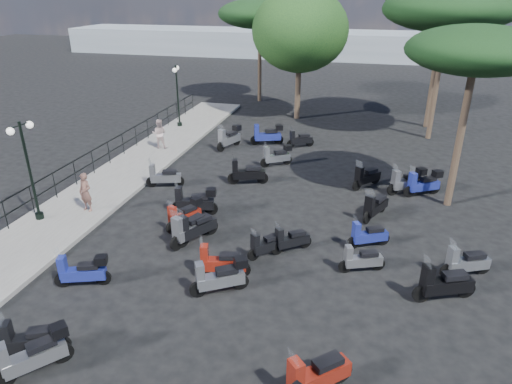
% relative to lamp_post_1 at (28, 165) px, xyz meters
% --- Properties ---
extents(ground, '(120.00, 120.00, 0.00)m').
position_rel_lamp_post_1_xyz_m(ground, '(7.25, 1.01, -2.28)').
color(ground, black).
rests_on(ground, ground).
extents(sidewalk, '(3.00, 30.00, 0.15)m').
position_rel_lamp_post_1_xyz_m(sidewalk, '(0.75, 4.01, -2.20)').
color(sidewalk, slate).
rests_on(sidewalk, ground).
extents(railing, '(0.04, 26.04, 1.10)m').
position_rel_lamp_post_1_xyz_m(railing, '(-0.55, 3.81, -1.38)').
color(railing, black).
rests_on(railing, sidewalk).
extents(lamp_post_1, '(0.34, 1.10, 3.73)m').
position_rel_lamp_post_1_xyz_m(lamp_post_1, '(0.00, 0.00, 0.00)').
color(lamp_post_1, black).
rests_on(lamp_post_1, sidewalk).
extents(lamp_post_2, '(0.46, 1.06, 3.68)m').
position_rel_lamp_post_1_xyz_m(lamp_post_2, '(0.17, 12.79, -0.03)').
color(lamp_post_2, black).
rests_on(lamp_post_2, sidewalk).
extents(woman, '(0.62, 0.47, 1.53)m').
position_rel_lamp_post_1_xyz_m(woman, '(1.37, 1.05, -1.36)').
color(woman, brown).
rests_on(woman, sidewalk).
extents(pedestrian_far, '(0.86, 0.73, 1.56)m').
position_rel_lamp_post_1_xyz_m(pedestrian_far, '(0.83, 8.64, -1.35)').
color(pedestrian_far, beige).
rests_on(pedestrian_far, sidewalk).
extents(scooter_0, '(1.57, 0.86, 1.33)m').
position_rel_lamp_post_1_xyz_m(scooter_0, '(4.38, -5.88, -1.81)').
color(scooter_0, black).
rests_on(scooter_0, ground).
extents(scooter_1, '(1.56, 0.79, 1.29)m').
position_rel_lamp_post_1_xyz_m(scooter_1, '(3.92, -3.10, -1.79)').
color(scooter_1, black).
rests_on(scooter_1, ground).
extents(scooter_2, '(0.92, 1.77, 1.48)m').
position_rel_lamp_post_1_xyz_m(scooter_2, '(6.00, 0.01, -1.76)').
color(scooter_2, black).
rests_on(scooter_2, ground).
extents(scooter_3, '(1.80, 0.71, 1.45)m').
position_rel_lamp_post_1_xyz_m(scooter_3, '(5.40, 2.03, -1.73)').
color(scooter_3, black).
rests_on(scooter_3, ground).
extents(scooter_4, '(1.62, 0.74, 1.33)m').
position_rel_lamp_post_1_xyz_m(scooter_4, '(3.11, 4.19, -1.81)').
color(scooter_4, black).
rests_on(scooter_4, ground).
extents(scooter_5, '(0.96, 1.78, 1.49)m').
position_rel_lamp_post_1_xyz_m(scooter_5, '(4.30, 9.91, -1.71)').
color(scooter_5, black).
rests_on(scooter_5, ground).
extents(scooter_7, '(1.24, 1.45, 1.39)m').
position_rel_lamp_post_1_xyz_m(scooter_7, '(4.81, -6.32, -1.75)').
color(scooter_7, black).
rests_on(scooter_7, ground).
extents(scooter_8, '(1.05, 1.61, 1.43)m').
position_rel_lamp_post_1_xyz_m(scooter_8, '(6.18, 0.16, -1.78)').
color(scooter_8, black).
rests_on(scooter_8, ground).
extents(scooter_9, '(0.96, 1.49, 1.30)m').
position_rel_lamp_post_1_xyz_m(scooter_9, '(5.42, 0.98, -1.79)').
color(scooter_9, black).
rests_on(scooter_9, ground).
extents(scooter_10, '(1.77, 0.80, 1.45)m').
position_rel_lamp_post_1_xyz_m(scooter_10, '(6.54, 5.41, -1.77)').
color(scooter_10, black).
rests_on(scooter_10, ground).
extents(scooter_11, '(1.78, 0.91, 1.47)m').
position_rel_lamp_post_1_xyz_m(scooter_11, '(6.16, 11.01, -1.72)').
color(scooter_11, black).
rests_on(scooter_11, ground).
extents(scooter_13, '(1.69, 0.68, 1.36)m').
position_rel_lamp_post_1_xyz_m(scooter_13, '(7.68, -1.63, -1.80)').
color(scooter_13, black).
rests_on(scooter_13, ground).
extents(scooter_14, '(1.56, 1.08, 1.39)m').
position_rel_lamp_post_1_xyz_m(scooter_14, '(7.91, -2.42, -1.75)').
color(scooter_14, black).
rests_on(scooter_14, ground).
extents(scooter_15, '(1.06, 1.16, 1.18)m').
position_rel_lamp_post_1_xyz_m(scooter_15, '(8.73, -0.18, -1.87)').
color(scooter_15, black).
rests_on(scooter_15, ground).
extents(scooter_16, '(1.44, 1.09, 1.32)m').
position_rel_lamp_post_1_xyz_m(scooter_16, '(7.35, 7.93, -1.78)').
color(scooter_16, black).
rests_on(scooter_16, ground).
extents(scooter_17, '(1.40, 0.89, 1.24)m').
position_rel_lamp_post_1_xyz_m(scooter_17, '(7.98, 11.01, -1.85)').
color(scooter_17, black).
rests_on(scooter_17, ground).
extents(scooter_19, '(1.43, 1.34, 1.47)m').
position_rel_lamp_post_1_xyz_m(scooter_19, '(11.04, -5.31, -1.76)').
color(scooter_19, black).
rests_on(scooter_19, ground).
extents(scooter_20, '(1.23, 1.00, 1.19)m').
position_rel_lamp_post_1_xyz_m(scooter_20, '(9.46, 0.32, -1.86)').
color(scooter_20, black).
rests_on(scooter_20, ground).
extents(scooter_21, '(1.41, 0.86, 1.23)m').
position_rel_lamp_post_1_xyz_m(scooter_21, '(11.92, 1.23, -1.85)').
color(scooter_21, black).
rests_on(scooter_21, ground).
extents(scooter_22, '(0.93, 1.60, 1.38)m').
position_rel_lamp_post_1_xyz_m(scooter_22, '(12.11, 3.45, -1.80)').
color(scooter_22, black).
rests_on(scooter_22, ground).
extents(scooter_23, '(1.59, 1.10, 1.42)m').
position_rel_lamp_post_1_xyz_m(scooter_23, '(13.37, 6.13, -1.74)').
color(scooter_23, black).
rests_on(scooter_23, ground).
extents(scooter_25, '(1.76, 0.95, 1.49)m').
position_rel_lamp_post_1_xyz_m(scooter_25, '(14.05, -1.17, -1.76)').
color(scooter_25, black).
rests_on(scooter_25, ground).
extents(scooter_26, '(1.57, 0.89, 1.34)m').
position_rel_lamp_post_1_xyz_m(scooter_26, '(14.83, 0.23, -1.81)').
color(scooter_26, black).
rests_on(scooter_26, ground).
extents(scooter_27, '(1.41, 0.73, 1.18)m').
position_rel_lamp_post_1_xyz_m(scooter_27, '(11.77, -0.31, -1.87)').
color(scooter_27, black).
rests_on(scooter_27, ground).
extents(scooter_28, '(1.55, 1.06, 1.38)m').
position_rel_lamp_post_1_xyz_m(scooter_28, '(14.03, 6.08, -1.76)').
color(scooter_28, black).
rests_on(scooter_28, ground).
extents(scooter_29, '(1.16, 1.40, 1.37)m').
position_rel_lamp_post_1_xyz_m(scooter_29, '(11.69, 6.35, -1.80)').
color(scooter_29, black).
rests_on(scooter_29, ground).
extents(broadleaf_tree, '(5.98, 5.98, 8.10)m').
position_rel_lamp_post_1_xyz_m(broadleaf_tree, '(6.81, 16.90, 3.27)').
color(broadleaf_tree, '#38281E').
rests_on(broadleaf_tree, ground).
extents(pine_0, '(6.57, 6.57, 8.47)m').
position_rel_lamp_post_1_xyz_m(pine_0, '(15.00, 16.95, 5.02)').
color(pine_0, '#38281E').
rests_on(pine_0, ground).
extents(pine_1, '(6.76, 6.76, 8.17)m').
position_rel_lamp_post_1_xyz_m(pine_1, '(14.95, 14.50, 4.69)').
color(pine_1, '#38281E').
rests_on(pine_1, ground).
extents(pine_2, '(5.98, 5.98, 7.31)m').
position_rel_lamp_post_1_xyz_m(pine_2, '(3.17, 21.18, 3.97)').
color(pine_2, '#38281E').
rests_on(pine_2, ground).
extents(pine_3, '(4.95, 4.95, 6.90)m').
position_rel_lamp_post_1_xyz_m(pine_3, '(14.97, 5.40, 3.73)').
color(pine_3, '#38281E').
rests_on(pine_3, ground).
extents(distant_hills, '(70.00, 8.00, 3.00)m').
position_rel_lamp_post_1_xyz_m(distant_hills, '(7.25, 46.01, -0.78)').
color(distant_hills, gray).
rests_on(distant_hills, ground).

